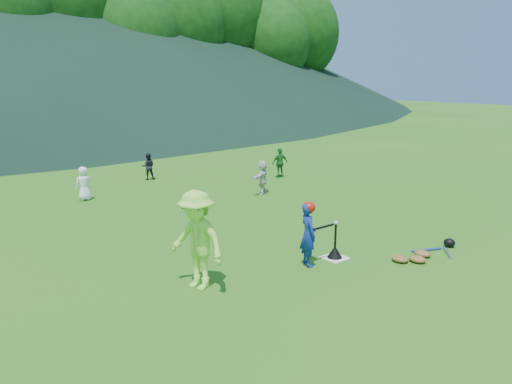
% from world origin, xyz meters
% --- Properties ---
extents(ground, '(120.00, 120.00, 0.00)m').
position_xyz_m(ground, '(0.00, 0.00, 0.00)').
color(ground, '#276216').
rests_on(ground, ground).
extents(home_plate, '(0.45, 0.45, 0.02)m').
position_xyz_m(home_plate, '(0.00, 0.00, 0.01)').
color(home_plate, silver).
rests_on(home_plate, ground).
extents(baseball, '(0.08, 0.08, 0.08)m').
position_xyz_m(baseball, '(0.00, 0.00, 0.74)').
color(baseball, white).
rests_on(baseball, batting_tee).
extents(batter_child, '(0.43, 0.52, 1.22)m').
position_xyz_m(batter_child, '(-0.67, 0.08, 0.61)').
color(batter_child, navy).
rests_on(batter_child, ground).
extents(adult_coach, '(0.88, 1.22, 1.70)m').
position_xyz_m(adult_coach, '(-2.87, 0.48, 0.85)').
color(adult_coach, '#9CF046').
rests_on(adult_coach, ground).
extents(fielder_a, '(0.50, 0.33, 0.99)m').
position_xyz_m(fielder_a, '(-2.13, 7.84, 0.50)').
color(fielder_a, white).
rests_on(fielder_a, ground).
extents(fielder_b, '(0.56, 0.51, 0.92)m').
position_xyz_m(fielder_b, '(0.73, 9.46, 0.46)').
color(fielder_b, black).
rests_on(fielder_b, ground).
extents(fielder_c, '(0.65, 0.33, 1.06)m').
position_xyz_m(fielder_c, '(4.58, 6.87, 0.53)').
color(fielder_c, '#206D2A').
rests_on(fielder_c, ground).
extents(fielder_d, '(0.99, 0.74, 1.04)m').
position_xyz_m(fielder_d, '(2.45, 5.27, 0.52)').
color(fielder_d, silver).
rests_on(fielder_d, ground).
extents(batting_tee, '(0.30, 0.30, 0.68)m').
position_xyz_m(batting_tee, '(0.00, 0.00, 0.13)').
color(batting_tee, black).
rests_on(batting_tee, home_plate).
extents(batter_gear, '(0.73, 0.26, 0.58)m').
position_xyz_m(batter_gear, '(-0.65, 0.08, 1.10)').
color(batter_gear, '#AE170B').
rests_on(batter_gear, ground).
extents(equipment_pile, '(1.80, 0.77, 0.19)m').
position_xyz_m(equipment_pile, '(1.45, -1.04, 0.07)').
color(equipment_pile, olive).
rests_on(equipment_pile, ground).
extents(outfield_fence, '(70.07, 0.08, 1.33)m').
position_xyz_m(outfield_fence, '(0.00, 28.00, 0.70)').
color(outfield_fence, gray).
rests_on(outfield_fence, ground).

